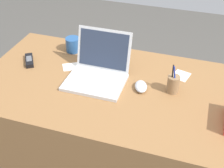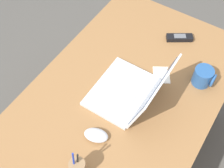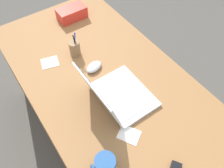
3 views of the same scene
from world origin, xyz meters
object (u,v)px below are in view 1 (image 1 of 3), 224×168
laptop (98,71)px  pen_holder (173,84)px  cordless_phone (29,60)px  computer_mouse (141,86)px  coffee_mug_white (73,44)px

laptop → pen_holder: size_ratio=1.93×
pen_holder → cordless_phone: bearing=178.4°
cordless_phone → pen_holder: pen_holder is taller
laptop → computer_mouse: size_ratio=3.06×
cordless_phone → pen_holder: bearing=-1.6°
computer_mouse → coffee_mug_white: size_ratio=1.03×
laptop → pen_holder: bearing=1.3°
computer_mouse → cordless_phone: bearing=158.7°
cordless_phone → pen_holder: 0.87m
coffee_mug_white → pen_holder: pen_holder is taller
coffee_mug_white → cordless_phone: 0.29m
laptop → cordless_phone: bearing=175.8°
computer_mouse → pen_holder: pen_holder is taller
pen_holder → laptop: bearing=-178.7°
computer_mouse → pen_holder: size_ratio=0.63×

